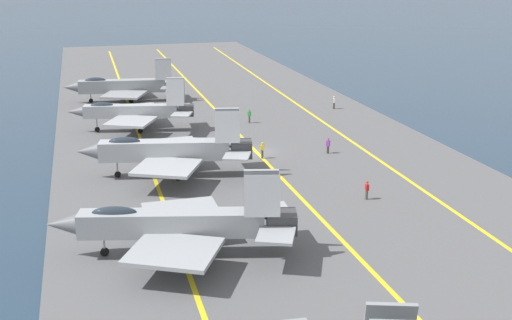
# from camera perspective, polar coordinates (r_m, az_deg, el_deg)

# --- Properties ---
(ground_plane) EXTENTS (2000.00, 2000.00, 0.00)m
(ground_plane) POSITION_cam_1_polar(r_m,az_deg,el_deg) (69.96, 0.01, 0.43)
(ground_plane) COLOR #23384C
(carrier_deck) EXTENTS (193.74, 42.56, 0.40)m
(carrier_deck) POSITION_cam_1_polar(r_m,az_deg,el_deg) (69.90, 0.01, 0.59)
(carrier_deck) COLOR #565659
(carrier_deck) RESTS_ON ground
(deck_stripe_foul_line) EXTENTS (174.33, 4.17, 0.01)m
(deck_stripe_foul_line) POSITION_cam_1_polar(r_m,az_deg,el_deg) (73.71, 8.82, 1.43)
(deck_stripe_foul_line) COLOR yellow
(deck_stripe_foul_line) RESTS_ON carrier_deck
(deck_stripe_centerline) EXTENTS (174.37, 0.36, 0.01)m
(deck_stripe_centerline) POSITION_cam_1_polar(r_m,az_deg,el_deg) (69.85, 0.01, 0.75)
(deck_stripe_centerline) COLOR yellow
(deck_stripe_centerline) RESTS_ON carrier_deck
(deck_stripe_edge_line) EXTENTS (174.36, 1.78, 0.01)m
(deck_stripe_edge_line) POSITION_cam_1_polar(r_m,az_deg,el_deg) (67.81, -9.56, -0.02)
(deck_stripe_edge_line) COLOR yellow
(deck_stripe_edge_line) RESTS_ON carrier_deck
(parked_jet_second) EXTENTS (12.53, 17.45, 6.13)m
(parked_jet_second) POSITION_cam_1_polar(r_m,az_deg,el_deg) (45.20, -7.00, -5.61)
(parked_jet_second) COLOR #93999E
(parked_jet_second) RESTS_ON carrier_deck
(parked_jet_third) EXTENTS (13.18, 16.68, 6.54)m
(parked_jet_third) POSITION_cam_1_polar(r_m,az_deg,el_deg) (61.68, -7.81, 0.87)
(parked_jet_third) COLOR #9EA3A8
(parked_jet_third) RESTS_ON carrier_deck
(parked_jet_fourth) EXTENTS (12.57, 15.20, 6.47)m
(parked_jet_fourth) POSITION_cam_1_polar(r_m,az_deg,el_deg) (79.09, -10.71, 4.31)
(parked_jet_fourth) COLOR #9EA3A8
(parked_jet_fourth) RESTS_ON carrier_deck
(parked_jet_fifth) EXTENTS (13.47, 16.95, 6.20)m
(parked_jet_fifth) POSITION_cam_1_polar(r_m,az_deg,el_deg) (96.51, -11.60, 6.46)
(parked_jet_fifth) COLOR gray
(parked_jet_fifth) RESTS_ON carrier_deck
(crew_green_vest) EXTENTS (0.44, 0.46, 1.82)m
(crew_green_vest) POSITION_cam_1_polar(r_m,az_deg,el_deg) (82.14, -0.60, 4.00)
(crew_green_vest) COLOR #4C473D
(crew_green_vest) RESTS_ON carrier_deck
(crew_white_vest) EXTENTS (0.45, 0.38, 1.81)m
(crew_white_vest) POSITION_cam_1_polar(r_m,az_deg,el_deg) (90.80, 6.95, 5.15)
(crew_white_vest) COLOR #383328
(crew_white_vest) RESTS_ON carrier_deck
(crew_purple_vest) EXTENTS (0.46, 0.45, 1.74)m
(crew_purple_vest) POSITION_cam_1_polar(r_m,az_deg,el_deg) (69.45, 6.42, 1.35)
(crew_purple_vest) COLOR #383328
(crew_purple_vest) RESTS_ON carrier_deck
(crew_red_vest) EXTENTS (0.39, 0.27, 1.68)m
(crew_red_vest) POSITION_cam_1_polar(r_m,az_deg,el_deg) (56.54, 9.83, -2.59)
(crew_red_vest) COLOR #4C473D
(crew_red_vest) RESTS_ON carrier_deck
(crew_yellow_vest) EXTENTS (0.41, 0.46, 1.77)m
(crew_yellow_vest) POSITION_cam_1_polar(r_m,az_deg,el_deg) (67.22, 0.57, 0.94)
(crew_yellow_vest) COLOR #4C473D
(crew_yellow_vest) RESTS_ON carrier_deck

